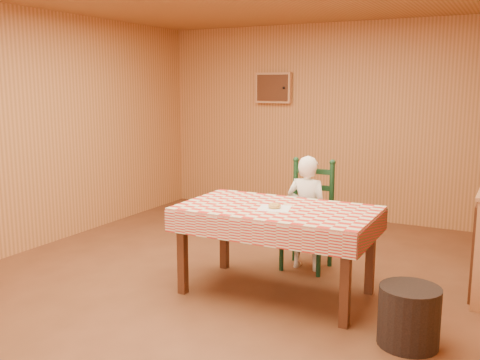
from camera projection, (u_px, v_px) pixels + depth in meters
name	position (u px, v px, depth m)	size (l,w,h in m)	color
ground	(230.00, 288.00, 4.78)	(6.00, 6.00, 0.00)	brown
cabin_walls	(256.00, 81.00, 4.93)	(5.10, 6.05, 2.65)	#C27F46
dining_table	(277.00, 217.00, 4.54)	(1.66, 0.96, 0.77)	#502815
ladder_chair	(309.00, 218.00, 5.26)	(0.44, 0.40, 1.08)	black
seated_child	(307.00, 213.00, 5.20)	(0.41, 0.27, 1.12)	white
napkin	(275.00, 208.00, 4.48)	(0.26, 0.26, 0.00)	white
donut	(275.00, 206.00, 4.48)	(0.11, 0.11, 0.04)	gold
storage_bin	(409.00, 316.00, 3.70)	(0.42, 0.42, 0.42)	black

